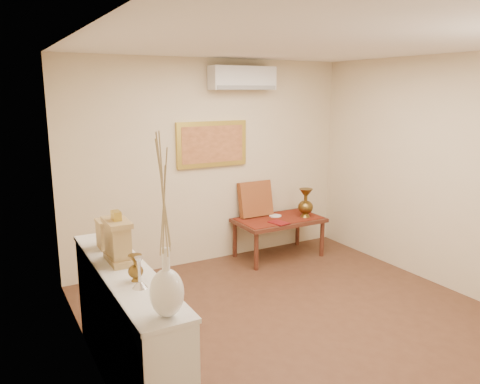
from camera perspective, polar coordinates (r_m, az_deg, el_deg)
floor at (r=4.85m, az=8.82°, el=-16.11°), size 4.50×4.50×0.00m
ceiling at (r=4.29m, az=10.06°, el=17.54°), size 4.50×4.50×0.00m
wall_back at (r=6.26m, az=-3.50°, el=3.60°), size 4.00×0.02×2.70m
wall_left at (r=3.53m, az=-17.06°, el=-3.81°), size 0.02×4.50×2.70m
wall_right at (r=5.82m, az=25.05°, el=1.79°), size 0.02×4.50×2.70m
white_vase at (r=2.71m, az=-9.17°, el=-4.55°), size 0.20×0.20×1.07m
candlestick at (r=3.28m, az=-12.16°, el=-9.57°), size 0.10×0.10×0.22m
brass_urn_small at (r=3.39m, az=-12.65°, el=-8.60°), size 0.11×0.11×0.24m
table_cloth at (r=6.53m, az=4.76°, el=-3.21°), size 1.14×0.59×0.01m
brass_urn_tall at (r=6.57m, az=8.01°, el=-0.95°), size 0.22×0.22×0.49m
plate at (r=6.61m, az=4.32°, el=-2.90°), size 0.17×0.17×0.01m
menu at (r=6.28m, az=4.75°, el=-3.74°), size 0.23×0.28×0.01m
cushion at (r=6.55m, az=1.89°, el=-0.84°), size 0.49×0.20×0.50m
display_ledge at (r=3.88m, az=-13.62°, el=-15.78°), size 0.37×2.02×0.98m
mantel_clock at (r=3.77m, az=-14.66°, el=-5.72°), size 0.17×0.36×0.41m
wooden_chest at (r=4.14m, az=-15.85°, el=-4.90°), size 0.16×0.21×0.24m
low_table at (r=6.54m, az=4.75°, el=-3.80°), size 1.20×0.70×0.55m
painting at (r=6.20m, az=-3.42°, el=5.85°), size 1.00×0.06×0.60m
ac_unit at (r=6.26m, az=0.30°, el=13.71°), size 0.90×0.25×0.30m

